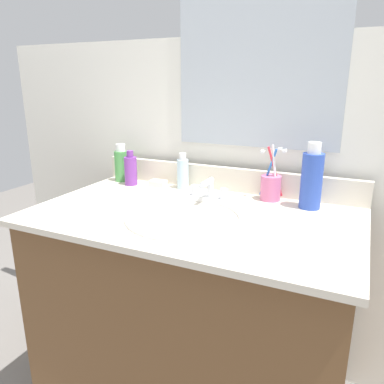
{
  "coord_description": "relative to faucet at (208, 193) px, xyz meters",
  "views": [
    {
      "loc": [
        0.47,
        -1.02,
        1.14
      ],
      "look_at": [
        -0.0,
        0.0,
        0.81
      ],
      "focal_mm": 35.02,
      "sensor_mm": 36.0,
      "label": 1
    }
  ],
  "objects": [
    {
      "name": "vanity_cabinet",
      "position": [
        0.0,
        -0.14,
        -0.41
      ],
      "size": [
        0.99,
        0.56,
        0.72
      ],
      "primitive_type": "cube",
      "color": "brown",
      "rests_on": "ground_plane"
    },
    {
      "name": "countertop",
      "position": [
        0.0,
        -0.14,
        -0.04
      ],
      "size": [
        1.03,
        0.61,
        0.02
      ],
      "primitive_type": "cube",
      "color": "beige",
      "rests_on": "vanity_cabinet"
    },
    {
      "name": "backsplash",
      "position": [
        0.0,
        0.15,
        0.02
      ],
      "size": [
        1.03,
        0.02,
        0.09
      ],
      "primitive_type": "cube",
      "color": "beige",
      "rests_on": "countertop"
    },
    {
      "name": "back_wall",
      "position": [
        0.0,
        0.21,
        -0.11
      ],
      "size": [
        2.13,
        0.04,
        1.3
      ],
      "primitive_type": "cube",
      "color": "white",
      "rests_on": "ground_plane"
    },
    {
      "name": "mirror_panel",
      "position": [
        0.1,
        0.19,
        0.42
      ],
      "size": [
        0.6,
        0.01,
        0.56
      ],
      "primitive_type": "cube",
      "color": "#B2BCC6"
    },
    {
      "name": "sink_basin",
      "position": [
        0.0,
        -0.19,
        -0.06
      ],
      "size": [
        0.37,
        0.37,
        0.11
      ],
      "color": "white",
      "rests_on": "countertop"
    },
    {
      "name": "faucet",
      "position": [
        0.0,
        0.0,
        0.0
      ],
      "size": [
        0.16,
        0.1,
        0.08
      ],
      "color": "silver",
      "rests_on": "countertop"
    },
    {
      "name": "bottle_gel_clear",
      "position": [
        -0.15,
        0.1,
        0.03
      ],
      "size": [
        0.04,
        0.04,
        0.14
      ],
      "color": "silver",
      "rests_on": "countertop"
    },
    {
      "name": "bottle_shampoo_blue",
      "position": [
        0.33,
        0.07,
        0.07
      ],
      "size": [
        0.07,
        0.07,
        0.22
      ],
      "color": "#2D4CB2",
      "rests_on": "countertop"
    },
    {
      "name": "bottle_toner_green",
      "position": [
        -0.44,
        0.1,
        0.04
      ],
      "size": [
        0.06,
        0.06,
        0.16
      ],
      "color": "#4C9E4C",
      "rests_on": "countertop"
    },
    {
      "name": "bottle_cream_purple",
      "position": [
        -0.37,
        0.06,
        0.03
      ],
      "size": [
        0.05,
        0.05,
        0.14
      ],
      "color": "#7A3899",
      "rests_on": "countertop"
    },
    {
      "name": "cup_pink",
      "position": [
        0.2,
        0.1,
        0.02
      ],
      "size": [
        0.09,
        0.07,
        0.2
      ],
      "color": "#D16693",
      "rests_on": "countertop"
    },
    {
      "name": "soap_bar",
      "position": [
        -0.25,
        0.09,
        -0.02
      ],
      "size": [
        0.06,
        0.04,
        0.02
      ],
      "primitive_type": "cube",
      "color": "white",
      "rests_on": "countertop"
    }
  ]
}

